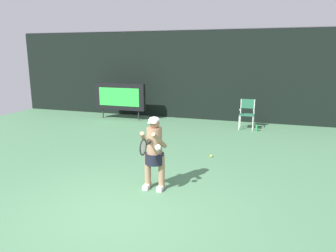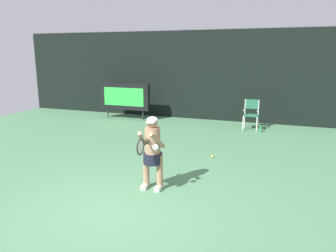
% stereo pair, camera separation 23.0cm
% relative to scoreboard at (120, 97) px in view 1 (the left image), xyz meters
% --- Properties ---
extents(ground, '(18.00, 22.00, 0.03)m').
position_rel_scoreboard_xyz_m(ground, '(3.59, -7.59, -0.96)').
color(ground, '#4F8159').
extents(backdrop_screen, '(18.00, 0.12, 3.66)m').
position_rel_scoreboard_xyz_m(backdrop_screen, '(3.59, 1.09, 0.86)').
color(backdrop_screen, black).
rests_on(backdrop_screen, ground).
extents(scoreboard, '(2.20, 0.21, 1.50)m').
position_rel_scoreboard_xyz_m(scoreboard, '(0.00, 0.00, 0.00)').
color(scoreboard, black).
rests_on(scoreboard, ground).
extents(umpire_chair, '(0.52, 0.44, 1.08)m').
position_rel_scoreboard_xyz_m(umpire_chair, '(5.19, -0.18, -0.33)').
color(umpire_chair, white).
rests_on(umpire_chair, ground).
extents(water_bottle, '(0.07, 0.07, 0.27)m').
position_rel_scoreboard_xyz_m(water_bottle, '(5.57, -0.47, -0.82)').
color(water_bottle, green).
rests_on(water_bottle, ground).
extents(tennis_player, '(0.52, 0.59, 1.50)m').
position_rel_scoreboard_xyz_m(tennis_player, '(3.86, -6.25, -0.12)').
color(tennis_player, white).
rests_on(tennis_player, ground).
extents(tennis_racket, '(0.03, 0.60, 0.31)m').
position_rel_scoreboard_xyz_m(tennis_racket, '(3.83, -6.74, 0.08)').
color(tennis_racket, black).
extents(tennis_ball_loose, '(0.07, 0.07, 0.07)m').
position_rel_scoreboard_xyz_m(tennis_ball_loose, '(4.59, -3.86, -0.91)').
color(tennis_ball_loose, '#CCDB3D').
rests_on(tennis_ball_loose, ground).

